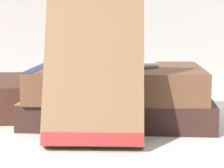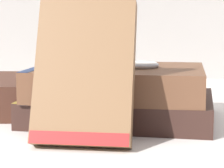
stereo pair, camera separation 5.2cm
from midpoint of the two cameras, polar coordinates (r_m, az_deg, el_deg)
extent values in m
plane|color=silver|center=(0.55, 2.20, -4.70)|extent=(3.00, 3.00, 0.00)
cube|color=#331E19|center=(0.57, 3.82, -2.88)|extent=(0.22, 0.17, 0.03)
cube|color=olive|center=(0.59, -6.05, -2.52)|extent=(0.02, 0.16, 0.03)
cube|color=brown|center=(0.56, 3.55, 0.28)|extent=(0.20, 0.16, 0.03)
cube|color=navy|center=(0.57, -5.74, 0.47)|extent=(0.02, 0.15, 0.04)
cube|color=brown|center=(0.45, -0.01, 1.44)|extent=(0.10, 0.07, 0.14)
cube|color=#B22323|center=(0.44, -0.44, -6.85)|extent=(0.09, 0.02, 0.02)
cylinder|color=silver|center=(0.55, 6.09, 2.31)|extent=(0.04, 0.04, 0.01)
torus|color=#B2B2B7|center=(0.55, 6.09, 2.31)|extent=(0.05, 0.05, 0.01)
sphere|color=#B2B2B7|center=(0.57, 6.16, 2.53)|extent=(0.01, 0.01, 0.01)
camera|label=1|loc=(0.03, -87.25, 0.38)|focal=75.00mm
camera|label=2|loc=(0.03, 92.75, -0.38)|focal=75.00mm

